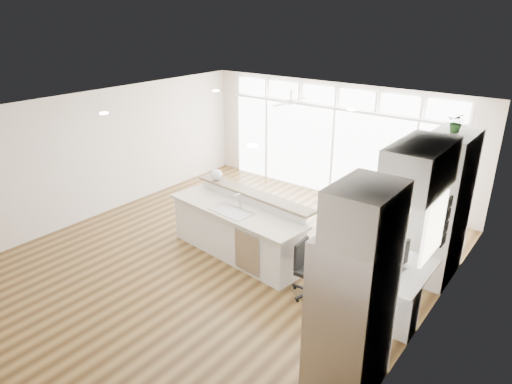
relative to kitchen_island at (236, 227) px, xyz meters
The scene contains 23 objects.
floor 0.61m from the kitchen_island, 110.62° to the right, with size 7.00×8.00×0.02m, color #432D14.
ceiling 2.15m from the kitchen_island, 110.62° to the right, with size 7.00×8.00×0.02m, color white.
wall_back 3.87m from the kitchen_island, 91.18° to the left, with size 7.00×0.04×2.70m, color beige.
wall_left 3.67m from the kitchen_island, behind, with size 0.04×8.00×2.70m, color beige.
wall_right 3.52m from the kitchen_island, ahead, with size 0.04×8.00×2.70m, color beige.
glass_wall 3.76m from the kitchen_island, 91.20° to the left, with size 5.80×0.06×2.08m, color white.
transom_row 4.15m from the kitchen_island, 91.20° to the left, with size 5.90×0.06×0.40m, color white.
desk_window 3.52m from the kitchen_island, ahead, with size 0.04×0.85×0.85m, color silver.
ceiling_fan 3.28m from the kitchen_island, 102.57° to the left, with size 1.16×1.16×0.32m, color white.
recessed_lights 2.12m from the kitchen_island, behind, with size 3.40×3.00×0.02m, color white.
oven_cabinet 3.55m from the kitchen_island, 27.25° to the left, with size 0.64×1.20×2.50m, color white.
desk_nook 3.06m from the kitchen_island, ahead, with size 0.72×1.30×0.76m, color white.
upper_cabinets 3.57m from the kitchen_island, ahead, with size 0.64×1.30×0.64m, color white.
refrigerator 3.44m from the kitchen_island, 27.20° to the right, with size 0.76×0.90×2.00m, color #AAA9AE.
fridge_cabinet 3.87m from the kitchen_island, 26.74° to the right, with size 0.64×0.90×0.60m, color white.
framed_photos 3.56m from the kitchen_island, 11.89° to the left, with size 0.06×0.22×0.80m, color black.
kitchen_island is the anchor object (origin of this frame).
rug 2.04m from the kitchen_island, ahead, with size 0.90×0.65×0.01m, color #392612.
office_chair 1.80m from the kitchen_island, ahead, with size 0.47×0.43×0.91m, color black.
fishbowl 1.23m from the kitchen_island, 150.85° to the left, with size 0.22×0.22×0.22m, color silver.
monitor 3.00m from the kitchen_island, ahead, with size 0.08×0.51×0.42m, color black.
keyboard 2.81m from the kitchen_island, ahead, with size 0.13×0.35×0.02m, color silver.
potted_plant 4.04m from the kitchen_island, 27.25° to the left, with size 0.27×0.30×0.24m, color #306129.
Camera 1 is at (4.89, -5.46, 4.28)m, focal length 32.00 mm.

